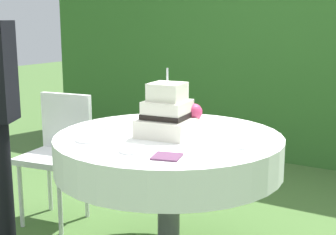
{
  "coord_description": "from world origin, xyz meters",
  "views": [
    {
      "loc": [
        1.31,
        -2.19,
        1.41
      ],
      "look_at": [
        -0.0,
        -0.01,
        0.88
      ],
      "focal_mm": 51.03,
      "sensor_mm": 36.0,
      "label": 1
    }
  ],
  "objects": [
    {
      "name": "serving_plate_far",
      "position": [
        0.44,
        -0.02,
        0.79
      ],
      "size": [
        0.11,
        0.11,
        0.01
      ],
      "primitive_type": "cylinder",
      "color": "white",
      "rests_on": "cake_table"
    },
    {
      "name": "wedding_cake",
      "position": [
        0.0,
        -0.01,
        0.9
      ],
      "size": [
        0.31,
        0.32,
        0.37
      ],
      "color": "silver",
      "rests_on": "cake_table"
    },
    {
      "name": "serving_plate_near",
      "position": [
        -0.3,
        -0.32,
        0.79
      ],
      "size": [
        0.14,
        0.14,
        0.01
      ],
      "primitive_type": "cylinder",
      "color": "white",
      "rests_on": "cake_table"
    },
    {
      "name": "garden_chair",
      "position": [
        -1.01,
        0.19,
        0.54
      ],
      "size": [
        0.45,
        0.45,
        0.89
      ],
      "color": "white",
      "rests_on": "ground_plane"
    },
    {
      "name": "napkin_stack",
      "position": [
        0.22,
        -0.38,
        0.78
      ],
      "size": [
        0.16,
        0.16,
        0.01
      ],
      "primitive_type": "cube",
      "rotation": [
        0.0,
        0.0,
        0.26
      ],
      "color": "#603856",
      "rests_on": "cake_table"
    },
    {
      "name": "serving_plate_left",
      "position": [
        0.02,
        -0.38,
        0.79
      ],
      "size": [
        0.13,
        0.13,
        0.01
      ],
      "primitive_type": "cylinder",
      "color": "white",
      "rests_on": "cake_table"
    },
    {
      "name": "cake_table",
      "position": [
        0.0,
        0.0,
        0.67
      ],
      "size": [
        1.26,
        1.26,
        0.78
      ],
      "color": "#4C4C51",
      "rests_on": "ground_plane"
    },
    {
      "name": "serving_plate_right",
      "position": [
        -0.35,
        -0.02,
        0.79
      ],
      "size": [
        0.14,
        0.14,
        0.01
      ],
      "primitive_type": "cylinder",
      "color": "white",
      "rests_on": "cake_table"
    },
    {
      "name": "foliage_hedge",
      "position": [
        0.0,
        2.59,
        1.1
      ],
      "size": [
        5.93,
        0.54,
        2.2
      ],
      "primitive_type": "cube",
      "color": "#336628",
      "rests_on": "ground_plane"
    }
  ]
}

